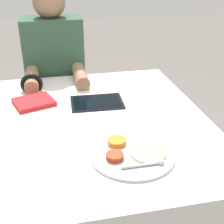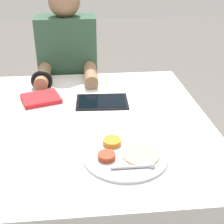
{
  "view_description": "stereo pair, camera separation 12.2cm",
  "coord_description": "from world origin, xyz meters",
  "px_view_note": "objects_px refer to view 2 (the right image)",
  "views": [
    {
      "loc": [
        -0.13,
        -1.12,
        1.35
      ],
      "look_at": [
        0.1,
        -0.06,
        0.79
      ],
      "focal_mm": 50.0,
      "sensor_mm": 36.0,
      "label": 1
    },
    {
      "loc": [
        -0.01,
        -1.14,
        1.35
      ],
      "look_at": [
        0.1,
        -0.06,
        0.79
      ],
      "focal_mm": 50.0,
      "sensor_mm": 36.0,
      "label": 2
    }
  ],
  "objects_px": {
    "thali_tray": "(125,154)",
    "red_notebook": "(41,99)",
    "tablet_device": "(102,102)",
    "person_diner": "(70,93)"
  },
  "relations": [
    {
      "from": "red_notebook",
      "to": "tablet_device",
      "type": "relative_size",
      "value": 0.84
    },
    {
      "from": "tablet_device",
      "to": "thali_tray",
      "type": "bearing_deg",
      "value": -83.59
    },
    {
      "from": "thali_tray",
      "to": "person_diner",
      "type": "relative_size",
      "value": 0.24
    },
    {
      "from": "thali_tray",
      "to": "tablet_device",
      "type": "height_order",
      "value": "thali_tray"
    },
    {
      "from": "tablet_device",
      "to": "person_diner",
      "type": "height_order",
      "value": "person_diner"
    },
    {
      "from": "thali_tray",
      "to": "person_diner",
      "type": "distance_m",
      "value": 0.97
    },
    {
      "from": "red_notebook",
      "to": "person_diner",
      "type": "xyz_separation_m",
      "value": [
        0.12,
        0.44,
        -0.17
      ]
    },
    {
      "from": "tablet_device",
      "to": "person_diner",
      "type": "bearing_deg",
      "value": 108.62
    },
    {
      "from": "red_notebook",
      "to": "thali_tray",
      "type": "bearing_deg",
      "value": -55.48
    },
    {
      "from": "thali_tray",
      "to": "red_notebook",
      "type": "distance_m",
      "value": 0.58
    }
  ]
}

